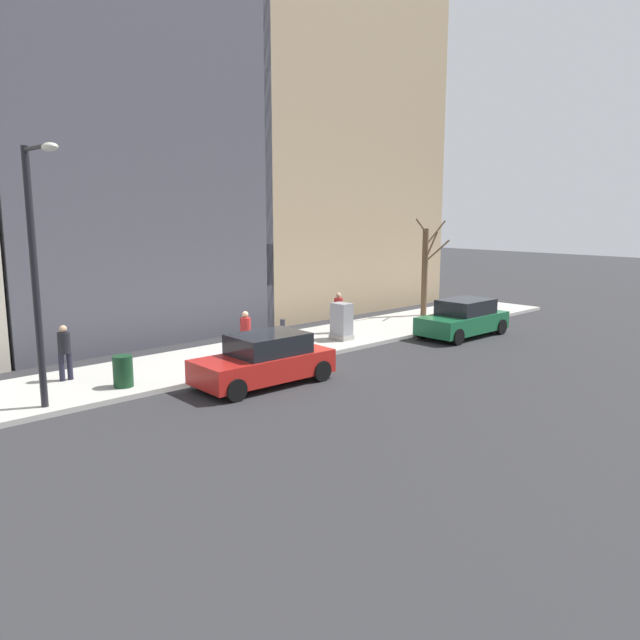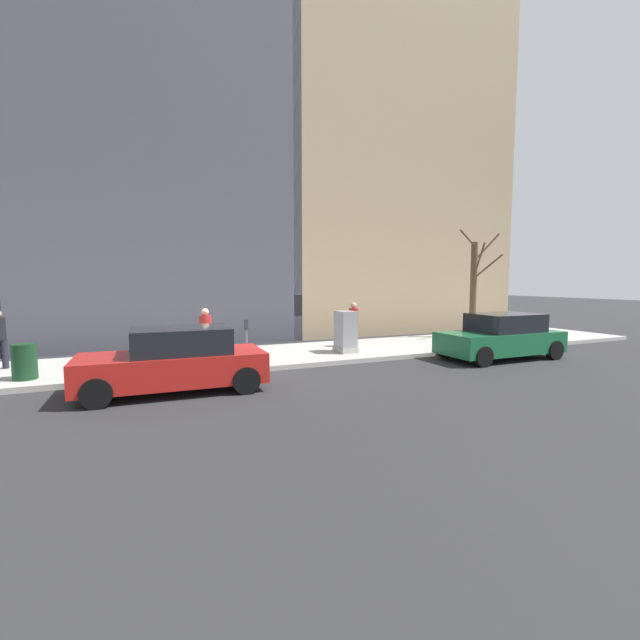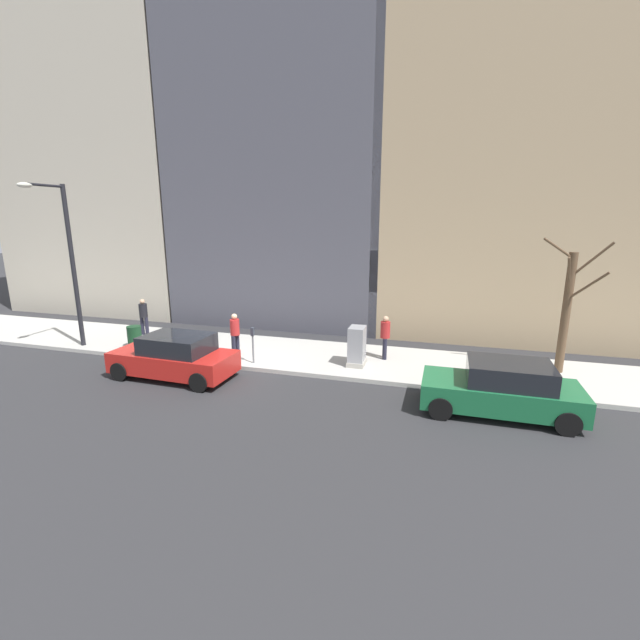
% 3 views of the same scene
% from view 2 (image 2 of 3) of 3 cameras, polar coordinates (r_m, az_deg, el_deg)
% --- Properties ---
extents(ground_plane, '(120.00, 120.00, 0.00)m').
position_cam_2_polar(ground_plane, '(12.23, -13.47, -7.26)').
color(ground_plane, '#2B2B2D').
extents(sidewalk, '(4.00, 36.00, 0.15)m').
position_cam_2_polar(sidewalk, '(14.15, -14.93, -5.28)').
color(sidewalk, '#B2AFA8').
rests_on(sidewalk, ground).
extents(parked_car_green, '(1.94, 4.21, 1.52)m').
position_cam_2_polar(parked_car_green, '(15.61, 23.01, -2.10)').
color(parked_car_green, '#196038').
rests_on(parked_car_green, ground).
extents(parked_car_red, '(2.04, 4.26, 1.52)m').
position_cam_2_polar(parked_car_red, '(10.70, -18.71, -5.17)').
color(parked_car_red, red).
rests_on(parked_car_red, ground).
extents(parking_meter, '(0.14, 0.10, 1.35)m').
position_cam_2_polar(parking_meter, '(12.68, -9.81, -2.26)').
color(parking_meter, slate).
rests_on(parking_meter, sidewalk).
extents(utility_box, '(0.83, 0.61, 1.43)m').
position_cam_2_polar(utility_box, '(14.79, 3.42, -1.63)').
color(utility_box, '#A8A399').
rests_on(utility_box, sidewalk).
extents(bare_tree, '(1.12, 2.01, 4.61)m').
position_cam_2_polar(bare_tree, '(19.76, 19.86, 4.25)').
color(bare_tree, brown).
rests_on(bare_tree, sidewalk).
extents(trash_bin, '(0.56, 0.56, 0.90)m').
position_cam_2_polar(trash_bin, '(13.07, -34.72, -4.58)').
color(trash_bin, '#14381E').
rests_on(trash_bin, sidewalk).
extents(pedestrian_near_meter, '(0.40, 0.36, 1.66)m').
position_cam_2_polar(pedestrian_near_meter, '(16.08, 4.49, -0.23)').
color(pedestrian_near_meter, '#1E1E2D').
rests_on(pedestrian_near_meter, sidewalk).
extents(pedestrian_midblock, '(0.40, 0.36, 1.66)m').
position_cam_2_polar(pedestrian_midblock, '(13.11, -15.01, -1.64)').
color(pedestrian_midblock, '#1E1E2D').
rests_on(pedestrian_midblock, sidewalk).
extents(office_tower_left, '(12.47, 12.47, 20.47)m').
position_cam_2_polar(office_tower_left, '(27.73, 4.63, 21.19)').
color(office_tower_left, tan).
rests_on(office_tower_left, ground).
extents(office_block_center, '(10.77, 10.77, 22.65)m').
position_cam_2_polar(office_block_center, '(24.30, -21.09, 25.91)').
color(office_block_center, '#4C4C56').
rests_on(office_block_center, ground).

